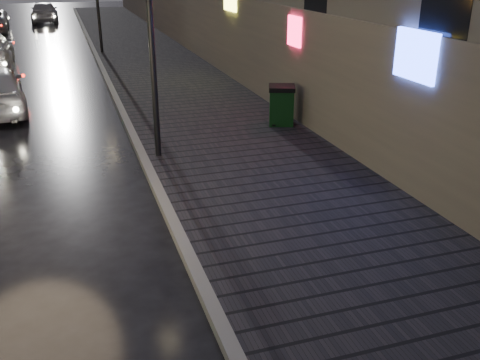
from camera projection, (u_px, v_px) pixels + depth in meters
name	position (u px, v px, depth m)	size (l,w,h in m)	color
ground	(98.00, 332.00, 6.85)	(120.00, 120.00, 0.00)	black
sidewalk	(147.00, 55.00, 26.39)	(4.60, 58.00, 0.15)	black
curb	(97.00, 57.00, 25.70)	(0.20, 58.00, 0.15)	slate
lamp_near	(149.00, 7.00, 11.32)	(0.36, 0.36, 5.28)	black
trash_bin	(281.00, 105.00, 14.78)	(0.91, 0.91, 1.08)	black
car_far	(44.00, 12.00, 40.36)	(1.84, 4.58, 1.56)	#A4A2AA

